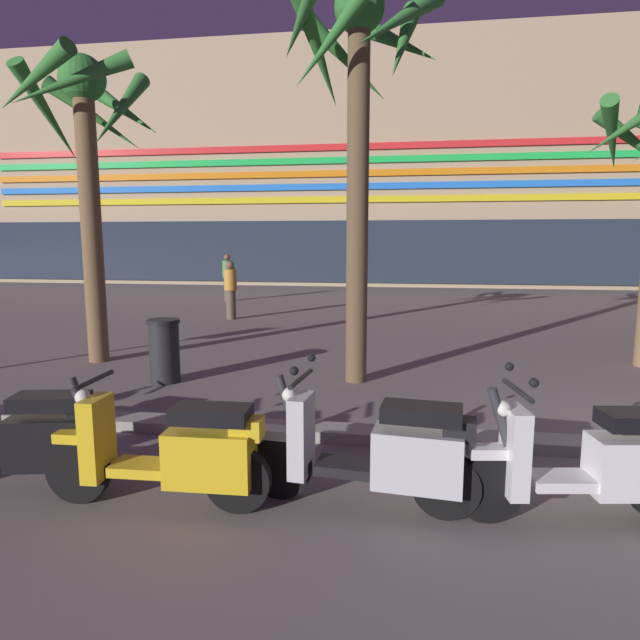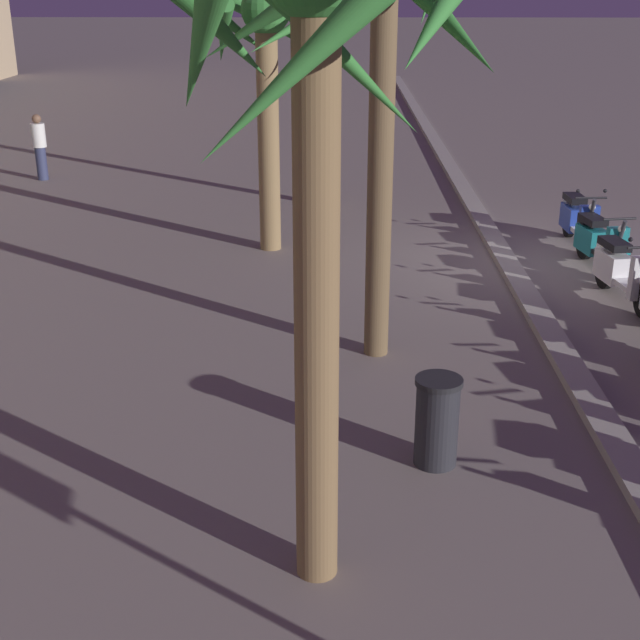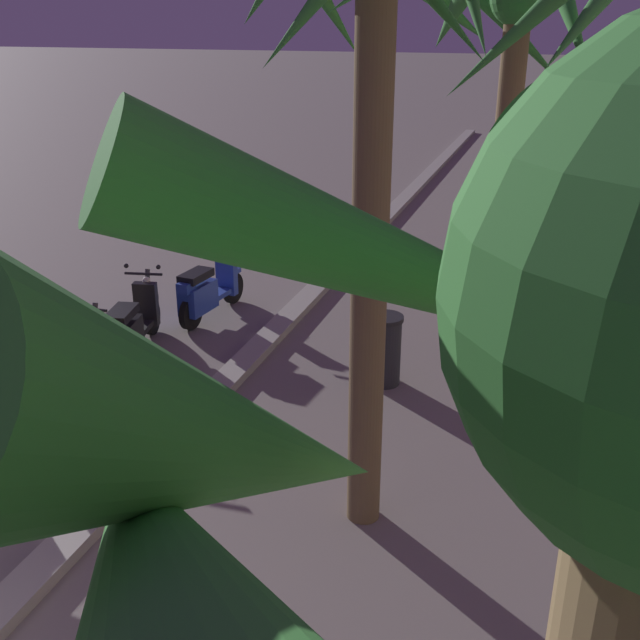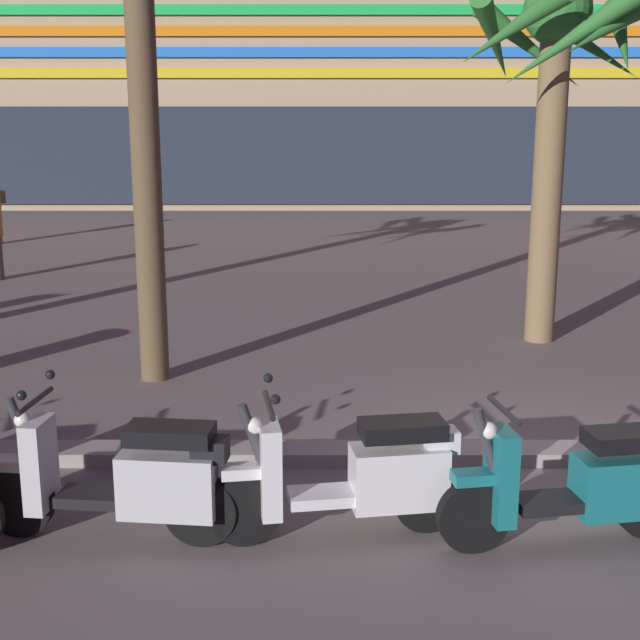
{
  "view_description": "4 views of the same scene",
  "coord_description": "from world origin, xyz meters",
  "views": [
    {
      "loc": [
        -3.2,
        -5.11,
        2.1
      ],
      "look_at": [
        -4.41,
        2.73,
        0.94
      ],
      "focal_mm": 30.36,
      "sensor_mm": 36.0,
      "label": 1
    },
    {
      "loc": [
        -14.54,
        3.39,
        4.65
      ],
      "look_at": [
        -5.45,
        3.55,
        1.08
      ],
      "focal_mm": 49.12,
      "sensor_mm": 36.0,
      "label": 2
    },
    {
      "loc": [
        1.97,
        4.31,
        4.51
      ],
      "look_at": [
        -5.57,
        1.85,
        1.27
      ],
      "focal_mm": 41.94,
      "sensor_mm": 36.0,
      "label": 3
    },
    {
      "loc": [
        -2.01,
        -6.93,
        3.01
      ],
      "look_at": [
        -1.99,
        2.08,
        0.86
      ],
      "focal_mm": 50.45,
      "sensor_mm": 36.0,
      "label": 4
    }
  ],
  "objects": [
    {
      "name": "palm_tree_by_mall_entrance",
      "position": [
        -3.88,
        2.82,
        4.29
      ],
      "size": [
        2.48,
        2.43,
        5.62
      ],
      "color": "brown",
      "rests_on": "ground"
    },
    {
      "name": "palm_tree_near_sign",
      "position": [
        -8.47,
        3.51,
        3.84
      ],
      "size": [
        2.43,
        2.5,
        5.11
      ],
      "color": "brown",
      "rests_on": "ground"
    },
    {
      "name": "scooter_yellow_gap_after_mid",
      "position": [
        -4.95,
        -1.29,
        0.45
      ],
      "size": [
        1.85,
        0.56,
        1.04
      ],
      "color": "black",
      "rests_on": "ground"
    },
    {
      "name": "scooter_blue_tail_end",
      "position": [
        -8.04,
        -0.84,
        0.46
      ],
      "size": [
        1.78,
        0.57,
        1.04
      ],
      "color": "black",
      "rests_on": "ground"
    },
    {
      "name": "crossing_sign",
      "position": [
        -11.09,
        1.0,
        1.5
      ],
      "size": [
        0.59,
        0.18,
        2.4
      ],
      "color": "#939399",
      "rests_on": "ground"
    },
    {
      "name": "litter_bin",
      "position": [
        -6.7,
        2.35,
        0.48
      ],
      "size": [
        0.48,
        0.48,
        0.95
      ],
      "color": "#232328",
      "rests_on": "ground"
    },
    {
      "name": "scooter_black_mid_rear",
      "position": [
        -6.4,
        -1.21,
        0.45
      ],
      "size": [
        1.85,
        0.7,
        1.17
      ],
      "color": "black",
      "rests_on": "ground"
    }
  ]
}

